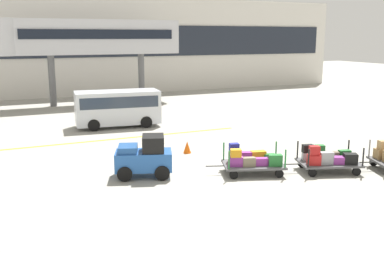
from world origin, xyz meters
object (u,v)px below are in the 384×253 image
Objects in this scene: baggage_cart_middle at (328,159)px; shuttle_van at (118,106)px; baggage_tug at (145,157)px; baggage_cart_lead at (252,161)px; safety_cone_near at (187,147)px.

shuttle_van reaches higher than baggage_cart_middle.
shuttle_van reaches higher than baggage_tug.
baggage_tug is 4.11m from baggage_cart_lead.
baggage_tug is 3.76m from safety_cone_near.
shuttle_van is at bearing 113.42° from baggage_cart_middle.
baggage_cart_lead is 11.23m from shuttle_van.
safety_cone_near is (-3.87, 4.82, -0.25)m from baggage_cart_middle.
safety_cone_near is (2.82, 2.44, -0.48)m from baggage_tug.
baggage_tug is at bearing 160.43° from baggage_cart_middle.
baggage_cart_middle is at bearing -51.23° from safety_cone_near.
baggage_cart_lead is 0.62× the size of shuttle_van.
baggage_tug is at bearing -139.08° from safety_cone_near.
baggage_cart_middle is 0.62× the size of shuttle_van.
safety_cone_near is (1.31, -7.15, -0.96)m from shuttle_van.
safety_cone_near is at bearing 40.92° from baggage_tug.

